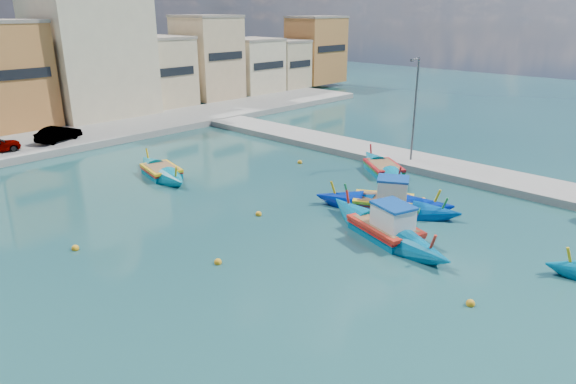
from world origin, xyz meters
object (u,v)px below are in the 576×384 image
church_block (88,38)px  luzzu_blue_south (393,208)px  luzzu_blue_cabin (384,203)px  luzzu_cyan_mid (384,170)px  quay_street_lamp (414,109)px  luzzu_turquoise_cabin (385,230)px  luzzu_green (162,173)px

church_block → luzzu_blue_south: size_ratio=2.32×
luzzu_blue_cabin → luzzu_blue_south: luzzu_blue_cabin is taller
church_block → luzzu_blue_south: 39.01m
luzzu_blue_cabin → luzzu_cyan_mid: 7.16m
quay_street_lamp → luzzu_turquoise_cabin: size_ratio=0.82×
luzzu_blue_south → luzzu_green: bearing=109.2°
church_block → luzzu_cyan_mid: size_ratio=2.44×
quay_street_lamp → luzzu_blue_cabin: quay_street_lamp is taller
luzzu_cyan_mid → luzzu_blue_south: 7.51m
luzzu_blue_south → luzzu_blue_cabin: bearing=90.5°
luzzu_turquoise_cabin → luzzu_green: luzzu_turquoise_cabin is taller
quay_street_lamp → luzzu_cyan_mid: size_ratio=1.02×
luzzu_blue_south → church_block: bearing=87.9°
luzzu_cyan_mid → luzzu_green: 15.91m
luzzu_blue_cabin → luzzu_green: luzzu_blue_cabin is taller
quay_street_lamp → luzzu_blue_cabin: (-8.86, -3.50, -3.97)m
luzzu_turquoise_cabin → luzzu_blue_south: bearing=26.4°
luzzu_green → church_block: bearing=73.0°
luzzu_turquoise_cabin → luzzu_blue_cabin: luzzu_turquoise_cabin is taller
quay_street_lamp → church_block: bearing=102.3°
church_block → luzzu_blue_south: (-1.41, -38.12, -8.17)m
luzzu_blue_cabin → luzzu_blue_south: (0.01, -0.62, -0.12)m
luzzu_cyan_mid → church_block: bearing=97.7°
luzzu_turquoise_cabin → luzzu_cyan_mid: (9.27, 6.21, -0.11)m
luzzu_cyan_mid → luzzu_green: bearing=135.8°
church_block → luzzu_green: bearing=-107.0°
luzzu_blue_cabin → luzzu_blue_south: bearing=-89.5°
luzzu_turquoise_cabin → church_block: bearing=83.2°
luzzu_cyan_mid → luzzu_green: size_ratio=0.98×
church_block → luzzu_cyan_mid: (4.55, -33.55, -8.15)m
quay_street_lamp → luzzu_turquoise_cabin: bearing=-154.6°
church_block → luzzu_blue_south: bearing=-92.1°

